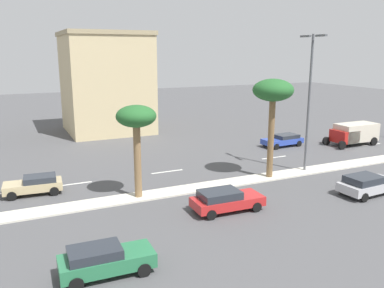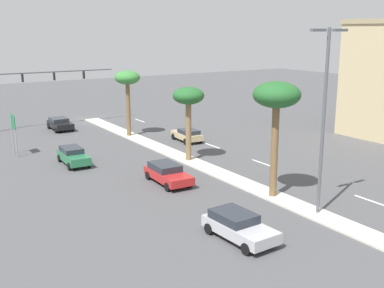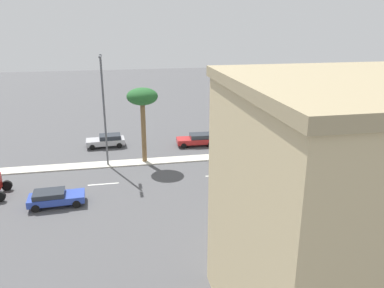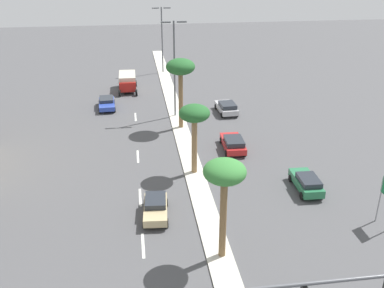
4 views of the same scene
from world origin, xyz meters
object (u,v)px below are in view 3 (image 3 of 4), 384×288
object	(u,v)px
traffic_signal_gantry	(376,95)
palm_tree_far	(346,98)
street_lamp_right	(104,103)
sedan_blue_center	(55,197)
palm_tree_left	(142,99)
commercial_building	(345,218)
sedan_silver_mid	(107,140)
sedan_green_rear	(254,126)
sedan_red_left	(197,139)
directional_road_sign	(284,105)
palm_tree_near	(245,108)
sedan_black_leading	(370,128)
sedan_tan_outboard	(315,157)

from	to	relation	value
traffic_signal_gantry	palm_tree_far	distance (m)	13.13
street_lamp_right	sedan_blue_center	xyz separation A→B (m)	(-8.34, 4.12, -5.90)
palm_tree_left	sedan_blue_center	bearing A→B (deg)	137.27
traffic_signal_gantry	palm_tree_far	bearing A→B (deg)	129.68
traffic_signal_gantry	commercial_building	size ratio (longest dim) A/B	1.20
sedan_silver_mid	sedan_green_rear	size ratio (longest dim) A/B	1.05
sedan_silver_mid	sedan_red_left	size ratio (longest dim) A/B	0.98
directional_road_sign	street_lamp_right	world-z (taller)	street_lamp_right
palm_tree_near	street_lamp_right	xyz separation A→B (m)	(-0.21, 14.83, 1.14)
palm_tree_near	sedan_green_rear	world-z (taller)	palm_tree_near
traffic_signal_gantry	palm_tree_left	size ratio (longest dim) A/B	1.89
street_lamp_right	sedan_blue_center	bearing A→B (deg)	153.74
palm_tree_near	palm_tree_left	xyz separation A→B (m)	(0.07, 10.98, 1.33)
sedan_black_leading	directional_road_sign	bearing A→B (deg)	52.76
directional_road_sign	street_lamp_right	xyz separation A→B (m)	(-12.59, 24.97, 3.85)
sedan_green_rear	directional_road_sign	bearing A→B (deg)	-58.57
palm_tree_far	sedan_green_rear	size ratio (longest dim) A/B	1.61
traffic_signal_gantry	sedan_black_leading	world-z (taller)	traffic_signal_gantry
commercial_building	street_lamp_right	xyz separation A→B (m)	(24.92, 10.93, 0.40)
palm_tree_far	palm_tree_left	bearing A→B (deg)	90.15
sedan_red_left	palm_tree_near	bearing A→B (deg)	-136.67
palm_tree_near	sedan_black_leading	bearing A→B (deg)	-74.58
directional_road_sign	sedan_red_left	xyz separation A→B (m)	(-7.80, 14.48, -1.99)
palm_tree_left	street_lamp_right	size ratio (longest dim) A/B	0.70
traffic_signal_gantry	sedan_tan_outboard	bearing A→B (deg)	128.61
sedan_green_rear	sedan_red_left	bearing A→B (deg)	116.16
sedan_black_leading	sedan_red_left	bearing A→B (deg)	91.84
palm_tree_left	sedan_black_leading	world-z (taller)	palm_tree_left
traffic_signal_gantry	sedan_blue_center	size ratio (longest dim) A/B	3.26
directional_road_sign	sedan_silver_mid	world-z (taller)	directional_road_sign
directional_road_sign	sedan_green_rear	xyz separation A→B (m)	(-3.50, 5.73, -1.98)
palm_tree_near	sedan_silver_mid	size ratio (longest dim) A/B	1.41
traffic_signal_gantry	palm_tree_near	xyz separation A→B (m)	(-8.45, 21.96, 0.95)
palm_tree_near	palm_tree_far	bearing A→B (deg)	-89.39
traffic_signal_gantry	directional_road_sign	xyz separation A→B (m)	(3.93, 11.81, -1.76)
directional_road_sign	sedan_blue_center	size ratio (longest dim) A/B	0.84
sedan_blue_center	street_lamp_right	bearing A→B (deg)	-26.26
directional_road_sign	palm_tree_near	world-z (taller)	palm_tree_near
palm_tree_near	sedan_tan_outboard	world-z (taller)	palm_tree_near
traffic_signal_gantry	street_lamp_right	size ratio (longest dim) A/B	1.32
palm_tree_far	sedan_green_rear	distance (m)	12.67
directional_road_sign	sedan_silver_mid	size ratio (longest dim) A/B	0.83
sedan_green_rear	commercial_building	bearing A→B (deg)	166.25
sedan_silver_mid	sedan_tan_outboard	world-z (taller)	sedan_silver_mid
sedan_blue_center	sedan_green_rear	xyz separation A→B (m)	(17.43, -23.36, 0.07)
sedan_black_leading	sedan_blue_center	size ratio (longest dim) A/B	0.90
traffic_signal_gantry	directional_road_sign	size ratio (longest dim) A/B	3.90
traffic_signal_gantry	palm_tree_near	size ratio (longest dim) A/B	2.31
directional_road_sign	traffic_signal_gantry	bearing A→B (deg)	-108.40
sedan_silver_mid	directional_road_sign	bearing A→B (deg)	-76.20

